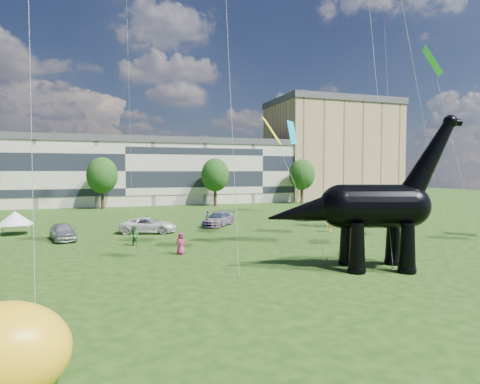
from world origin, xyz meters
name	(u,v)px	position (x,y,z in m)	size (l,w,h in m)	color
ground	(319,288)	(0.00, 0.00, 0.00)	(220.00, 220.00, 0.00)	#16330C
terrace_row	(124,174)	(-8.00, 62.00, 6.00)	(78.00, 11.00, 12.00)	beige
apartment_block	(331,152)	(40.00, 65.00, 11.00)	(28.00, 18.00, 22.00)	tan
tree_mid_left	(102,172)	(-12.00, 53.00, 6.29)	(5.20, 5.20, 9.44)	#382314
tree_mid_right	(215,172)	(8.00, 53.00, 6.29)	(5.20, 5.20, 9.44)	#382314
tree_far_right	(302,172)	(26.00, 53.00, 6.29)	(5.20, 5.20, 9.44)	#382314
dinosaur_sculpture	(368,209)	(5.28, 2.94, 4.01)	(12.87, 5.83, 10.62)	black
car_silver	(63,232)	(-15.23, 21.18, 0.82)	(1.93, 4.81, 1.64)	#B5B5BA
car_grey	(151,225)	(-6.76, 24.61, 0.69)	(1.46, 4.18, 1.38)	gray
car_white	(148,225)	(-7.13, 23.21, 0.82)	(2.71, 5.87, 1.63)	silver
car_dark	(218,219)	(1.30, 26.22, 0.81)	(2.28, 5.60, 1.62)	#595960
gazebo_near	(311,207)	(14.40, 27.58, 1.70)	(4.50, 4.50, 2.42)	silver
gazebo_far	(326,207)	(16.44, 27.31, 1.68)	(3.77, 3.77, 2.39)	white
gazebo_left	(15,218)	(-20.22, 26.46, 1.69)	(3.85, 3.85, 2.41)	silver
inflatable_yellow	(3,353)	(-14.03, -7.05, 1.42)	(3.69, 2.84, 2.84)	yellow
visitors	(199,228)	(-2.56, 19.17, 0.88)	(49.42, 26.73, 1.87)	#9293A0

